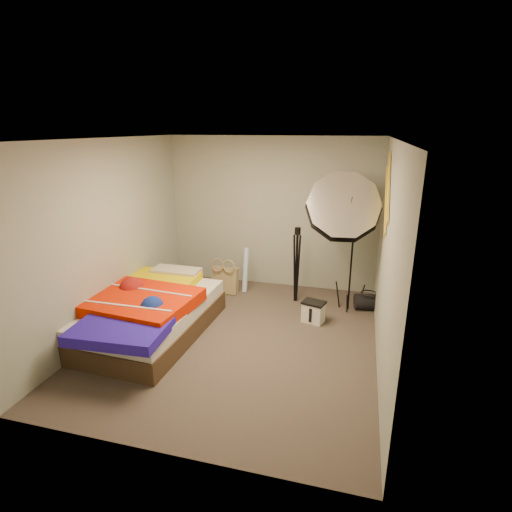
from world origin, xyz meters
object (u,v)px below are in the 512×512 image
(bed, at_px, (146,312))
(wrapping_roll, at_px, (246,270))
(tote_bag, at_px, (225,280))
(photo_umbrella, at_px, (343,208))
(camera_tripod, at_px, (297,260))
(duffel_bag, at_px, (368,302))
(camera_case, at_px, (313,312))

(bed, bearing_deg, wrapping_roll, 63.09)
(wrapping_roll, bearing_deg, bed, -116.91)
(tote_bag, height_order, wrapping_roll, wrapping_roll)
(wrapping_roll, relative_size, photo_umbrella, 0.34)
(tote_bag, distance_m, camera_tripod, 1.27)
(wrapping_roll, relative_size, duffel_bag, 1.87)
(wrapping_roll, height_order, photo_umbrella, photo_umbrella)
(camera_tripod, bearing_deg, wrapping_roll, 167.67)
(bed, bearing_deg, photo_umbrella, 28.06)
(camera_case, relative_size, bed, 0.12)
(tote_bag, xyz_separation_m, duffel_bag, (2.29, -0.07, -0.10))
(wrapping_roll, xyz_separation_m, camera_case, (1.24, -0.84, -0.23))
(camera_case, height_order, photo_umbrella, photo_umbrella)
(duffel_bag, bearing_deg, camera_case, -151.27)
(bed, bearing_deg, tote_bag, 70.08)
(photo_umbrella, bearing_deg, bed, -151.94)
(wrapping_roll, bearing_deg, camera_case, -34.29)
(bed, xyz_separation_m, camera_tripod, (1.75, 1.53, 0.38))
(camera_case, bearing_deg, photo_umbrella, 70.21)
(tote_bag, xyz_separation_m, wrapping_roll, (0.31, 0.16, 0.15))
(tote_bag, bearing_deg, duffel_bag, 1.07)
(tote_bag, distance_m, wrapping_roll, 0.38)
(duffel_bag, height_order, camera_tripod, camera_tripod)
(duffel_bag, xyz_separation_m, camera_tripod, (-1.11, 0.04, 0.56))
(tote_bag, bearing_deg, camera_case, -21.08)
(camera_case, height_order, camera_tripod, camera_tripod)
(tote_bag, relative_size, camera_case, 1.54)
(tote_bag, height_order, camera_tripod, camera_tripod)
(camera_case, relative_size, camera_tripod, 0.24)
(camera_tripod, bearing_deg, photo_umbrella, -20.67)
(tote_bag, distance_m, camera_case, 1.69)
(wrapping_roll, distance_m, camera_tripod, 0.95)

